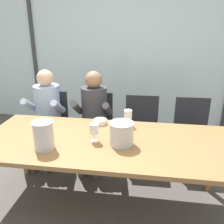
# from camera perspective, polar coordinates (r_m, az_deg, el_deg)

# --- Properties ---
(ground) EXTENTS (14.00, 14.00, 0.00)m
(ground) POSITION_cam_1_polar(r_m,az_deg,el_deg) (3.50, 1.60, -9.92)
(ground) COLOR #4C4742
(window_glass_panel) EXTENTS (7.55, 0.03, 2.60)m
(window_glass_panel) POSITION_cam_1_polar(r_m,az_deg,el_deg) (4.29, 3.89, 14.19)
(window_glass_panel) COLOR silver
(window_glass_panel) RESTS_ON ground
(window_mullion_left) EXTENTS (0.06, 0.06, 2.60)m
(window_mullion_left) POSITION_cam_1_polar(r_m,az_deg,el_deg) (4.73, -17.77, 13.88)
(window_mullion_left) COLOR #38383D
(window_mullion_left) RESTS_ON ground
(hillside_vineyard) EXTENTS (13.55, 2.40, 1.97)m
(hillside_vineyard) POSITION_cam_1_polar(r_m,az_deg,el_deg) (8.77, 6.41, 15.29)
(hillside_vineyard) COLOR #477A38
(hillside_vineyard) RESTS_ON ground
(dining_table) EXTENTS (2.35, 0.99, 0.73)m
(dining_table) POSITION_cam_1_polar(r_m,az_deg,el_deg) (2.31, -1.30, -8.09)
(dining_table) COLOR olive
(dining_table) RESTS_ON ground
(chair_near_curtain) EXTENTS (0.47, 0.47, 0.89)m
(chair_near_curtain) POSITION_cam_1_polar(r_m,az_deg,el_deg) (3.41, -14.04, -1.66)
(chair_near_curtain) COLOR #232328
(chair_near_curtain) RESTS_ON ground
(chair_left_of_center) EXTENTS (0.47, 0.47, 0.89)m
(chair_left_of_center) POSITION_cam_1_polar(r_m,az_deg,el_deg) (3.25, -3.67, -2.17)
(chair_left_of_center) COLOR #232328
(chair_left_of_center) RESTS_ON ground
(chair_center) EXTENTS (0.45, 0.45, 0.89)m
(chair_center) POSITION_cam_1_polar(r_m,az_deg,el_deg) (3.15, 6.85, -3.07)
(chair_center) COLOR #232328
(chair_center) RESTS_ON ground
(chair_right_of_center) EXTENTS (0.45, 0.45, 0.89)m
(chair_right_of_center) POSITION_cam_1_polar(r_m,az_deg,el_deg) (3.20, 18.10, -3.60)
(chair_right_of_center) COLOR #232328
(chair_right_of_center) RESTS_ON ground
(person_pale_blue_shirt) EXTENTS (0.46, 0.61, 1.21)m
(person_pale_blue_shirt) POSITION_cam_1_polar(r_m,az_deg,el_deg) (3.22, -15.23, 0.23)
(person_pale_blue_shirt) COLOR #9EB2D1
(person_pale_blue_shirt) RESTS_ON ground
(person_charcoal_jacket) EXTENTS (0.46, 0.61, 1.21)m
(person_charcoal_jacket) POSITION_cam_1_polar(r_m,az_deg,el_deg) (3.04, -4.45, -0.36)
(person_charcoal_jacket) COLOR #38383D
(person_charcoal_jacket) RESTS_ON ground
(ice_bucket_primary) EXTENTS (0.22, 0.22, 0.21)m
(ice_bucket_primary) POSITION_cam_1_polar(r_m,az_deg,el_deg) (2.16, 2.25, -4.96)
(ice_bucket_primary) COLOR #B7B7BC
(ice_bucket_primary) RESTS_ON dining_table
(ice_bucket_secondary) EXTENTS (0.18, 0.18, 0.25)m
(ice_bucket_secondary) POSITION_cam_1_polar(r_m,az_deg,el_deg) (2.16, -15.70, -5.19)
(ice_bucket_secondary) COLOR #B7B7BC
(ice_bucket_secondary) RESTS_ON dining_table
(tasting_bowl) EXTENTS (0.15, 0.15, 0.05)m
(tasting_bowl) POSITION_cam_1_polar(r_m,az_deg,el_deg) (2.62, -2.81, -2.24)
(tasting_bowl) COLOR silver
(tasting_bowl) RESTS_ON dining_table
(wine_glass_by_left_taster) EXTENTS (0.08, 0.08, 0.17)m
(wine_glass_by_left_taster) POSITION_cam_1_polar(r_m,az_deg,el_deg) (2.21, -4.21, -4.12)
(wine_glass_by_left_taster) COLOR silver
(wine_glass_by_left_taster) RESTS_ON dining_table
(wine_glass_near_bucket) EXTENTS (0.08, 0.08, 0.17)m
(wine_glass_near_bucket) POSITION_cam_1_polar(r_m,az_deg,el_deg) (2.54, 3.75, -0.66)
(wine_glass_near_bucket) COLOR silver
(wine_glass_near_bucket) RESTS_ON dining_table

